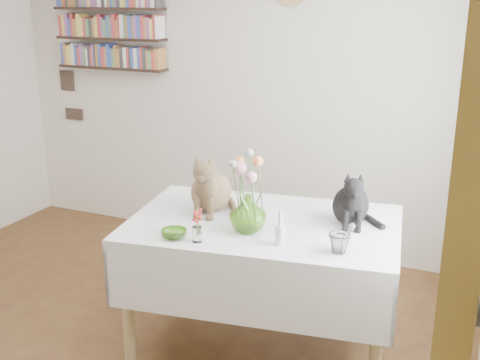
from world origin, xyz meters
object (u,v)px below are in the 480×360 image
at_px(bookshelf_unit, 109,13).
at_px(dining_table, 263,254).
at_px(black_cat, 351,195).
at_px(flower_vase, 248,213).
at_px(tabby_cat, 211,181).

bearing_deg(bookshelf_unit, dining_table, -35.05).
xyz_separation_m(black_cat, flower_vase, (-0.47, -0.34, -0.06)).
bearing_deg(bookshelf_unit, tabby_cat, -39.65).
distance_m(dining_table, flower_vase, 0.34).
bearing_deg(tabby_cat, black_cat, -0.01).
height_order(dining_table, bookshelf_unit, bookshelf_unit).
height_order(dining_table, flower_vase, flower_vase).
bearing_deg(black_cat, tabby_cat, 171.06).
relative_size(black_cat, bookshelf_unit, 0.32).
relative_size(flower_vase, bookshelf_unit, 0.20).
bearing_deg(tabby_cat, flower_vase, -42.32).
height_order(tabby_cat, black_cat, tabby_cat).
height_order(dining_table, tabby_cat, tabby_cat).
height_order(black_cat, flower_vase, black_cat).
bearing_deg(black_cat, bookshelf_unit, 135.08).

